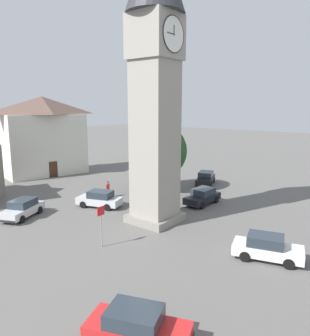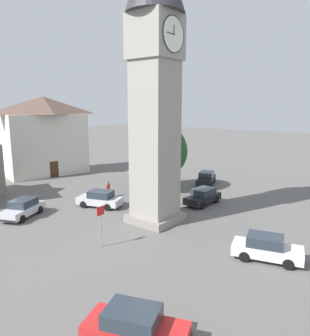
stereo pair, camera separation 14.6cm
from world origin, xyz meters
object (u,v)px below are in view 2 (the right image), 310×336
Objects in this scene: pedestrian at (108,188)px; car_red_corner at (203,196)px; car_green_alley at (206,178)px; building_shop_left at (45,135)px; car_silver_kerb at (135,327)px; car_white_side at (267,248)px; clock_tower at (155,51)px; car_blue_kerb at (23,208)px; road_sign at (101,220)px; car_black_far at (100,199)px; tree at (160,151)px.

car_red_corner is at bearing 114.59° from pedestrian.
building_shop_left reaches higher than car_green_alley.
car_silver_kerb is at bearing 22.67° from car_red_corner.
car_white_side is at bearing 79.01° from pedestrian.
clock_tower is at bearing 12.64° from car_green_alley.
car_blue_kerb is 1.59× the size of road_sign.
building_shop_left is at bearing -86.80° from car_red_corner.
road_sign is at bearing 90.97° from car_blue_kerb.
clock_tower is 5.08× the size of car_blue_kerb.
car_black_far is 14.21m from car_green_alley.
road_sign is at bearing 48.94° from car_black_far.
car_silver_kerb is 23.72m from tree.
building_shop_left is (-5.11, -23.18, -7.94)m from clock_tower.
tree is at bearing -101.54° from car_red_corner.
car_blue_kerb and car_green_alley have the same top height.
tree is at bearing -23.27° from car_green_alley.
car_white_side is 17.80m from tree.
car_green_alley is (-19.77, 6.28, 0.00)m from car_blue_kerb.
car_blue_kerb is 1.00× the size of car_black_far.
road_sign reaches higher than car_black_far.
car_blue_kerb is 1.00× the size of car_white_side.
car_black_far is 3.21m from pedestrian.
clock_tower is at bearing 92.39° from car_black_far.
car_blue_kerb is 0.38× the size of building_shop_left.
car_blue_kerb is 2.63× the size of pedestrian.
car_blue_kerb is 9.67m from road_sign.
tree reaches higher than car_red_corner.
car_white_side is 19.23m from car_green_alley.
car_black_far is at bearing -87.61° from clock_tower.
car_blue_kerb is at bearing 50.72° from building_shop_left.
clock_tower is 13.39× the size of pedestrian.
clock_tower is 16.79m from car_blue_kerb.
car_red_corner is 0.94× the size of car_black_far.
car_blue_kerb and car_red_corner have the same top height.
building_shop_left is (-6.11, -32.71, 4.56)m from car_white_side.
pedestrian is at bearing -106.67° from clock_tower.
building_shop_left is (-5.38, -16.81, 4.56)m from car_black_far.
car_blue_kerb is 16.14m from car_red_corner.
car_white_side is (7.44, 8.85, 0.00)m from car_red_corner.
car_blue_kerb is at bearing -74.51° from car_white_side.
pedestrian is (4.02, -8.78, 0.25)m from car_red_corner.
clock_tower reaches higher than car_blue_kerb.
car_green_alley is at bearing 112.74° from building_shop_left.
car_silver_kerb is 0.38× the size of building_shop_left.
car_blue_kerb is at bearing -17.63° from car_green_alley.
tree is (-5.29, 2.55, 3.44)m from pedestrian.
pedestrian is at bearing -100.99° from car_white_side.
pedestrian is at bearing -130.33° from car_silver_kerb.
car_white_side is 33.58m from building_shop_left.
road_sign is (13.77, 5.83, -2.55)m from tree.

